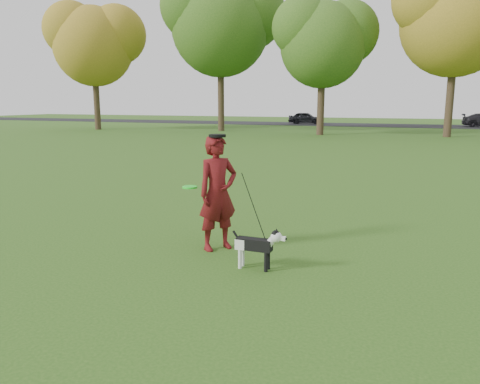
% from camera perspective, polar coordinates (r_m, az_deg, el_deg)
% --- Properties ---
extents(ground, '(120.00, 120.00, 0.00)m').
position_cam_1_polar(ground, '(7.23, -0.53, -7.20)').
color(ground, '#285116').
rests_on(ground, ground).
extents(road, '(120.00, 7.00, 0.02)m').
position_cam_1_polar(road, '(46.50, 18.27, 7.70)').
color(road, black).
rests_on(road, ground).
extents(man, '(0.73, 0.77, 1.77)m').
position_cam_1_polar(man, '(7.13, -2.72, -0.13)').
color(man, '#53100B').
rests_on(man, ground).
extents(dog, '(0.78, 0.16, 0.59)m').
position_cam_1_polar(dog, '(6.37, 2.25, -6.33)').
color(dog, black).
rests_on(dog, ground).
extents(car_left, '(3.53, 1.64, 1.17)m').
position_cam_1_polar(car_left, '(47.69, 8.03, 8.93)').
color(car_left, black).
rests_on(car_left, road).
extents(man_held_items, '(1.52, 0.77, 1.38)m').
position_cam_1_polar(man_held_items, '(6.58, 1.56, -1.63)').
color(man_held_items, '#20FF29').
rests_on(man_held_items, ground).
extents(tree_row, '(51.74, 8.86, 12.01)m').
position_cam_1_polar(tree_row, '(33.08, 14.99, 19.62)').
color(tree_row, '#38281C').
rests_on(tree_row, ground).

